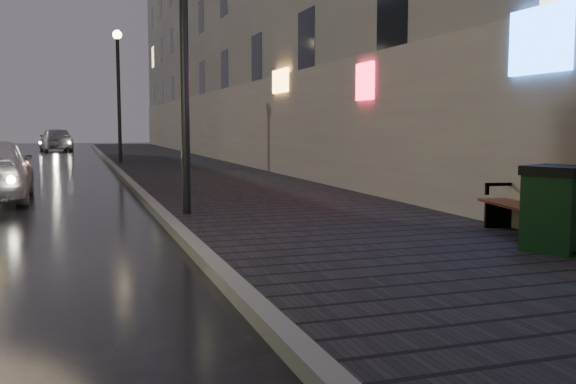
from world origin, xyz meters
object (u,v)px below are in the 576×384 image
object	(u,v)px
lamp_far	(118,79)
lamp_near	(184,13)
car_far	(56,139)
bench	(530,204)
trash_bin	(557,208)

from	to	relation	value
lamp_far	lamp_near	bearing A→B (deg)	-90.00
lamp_far	car_far	bearing A→B (deg)	99.38
car_far	bench	bearing A→B (deg)	93.13
trash_bin	lamp_far	bearing A→B (deg)	77.06
lamp_near	car_far	world-z (taller)	lamp_near
lamp_near	bench	distance (m)	6.19
lamp_near	lamp_far	distance (m)	16.00
lamp_near	lamp_far	xyz separation A→B (m)	(0.00, 16.00, 0.00)
lamp_near	car_far	size ratio (longest dim) A/B	1.18
lamp_far	trash_bin	world-z (taller)	lamp_far
car_far	lamp_far	bearing A→B (deg)	91.89
lamp_far	car_far	world-z (taller)	lamp_far
lamp_near	bench	world-z (taller)	lamp_near
car_far	trash_bin	bearing A→B (deg)	92.22
lamp_near	bench	xyz separation A→B (m)	(4.07, -3.65, -2.90)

